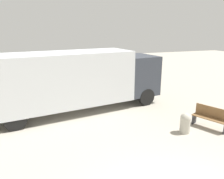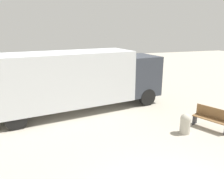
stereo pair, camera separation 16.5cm
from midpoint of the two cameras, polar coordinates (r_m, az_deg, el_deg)
name	(u,v)px [view 2 (the right image)]	position (r m, az deg, el deg)	size (l,w,h in m)	color
delivery_truck	(73,79)	(10.94, -9.75, 2.75)	(9.49, 3.47, 3.00)	silver
park_bench	(211,118)	(10.12, 24.93, -6.72)	(0.94, 1.46, 0.91)	brown
bollard_near_bench	(185,123)	(9.30, 19.10, -8.25)	(0.42, 0.42, 0.84)	#B2AD9E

